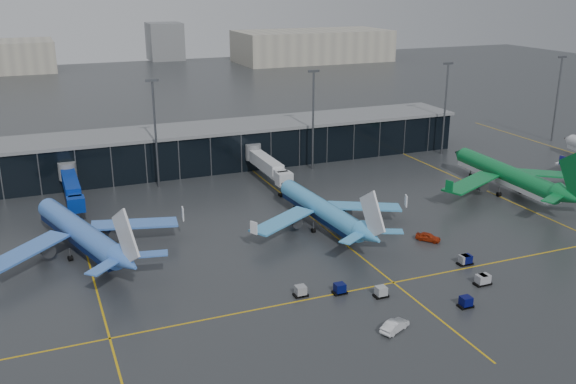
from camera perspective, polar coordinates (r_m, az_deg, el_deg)
name	(u,v)px	position (r m, az deg, el deg)	size (l,w,h in m)	color
ground	(300,257)	(114.29, 1.11, -5.80)	(600.00, 600.00, 0.00)	#282B2D
terminal_pier	(206,147)	(168.17, -7.30, 3.99)	(142.00, 17.00, 10.70)	black
jet_bridges	(71,187)	(145.04, -18.70, 0.45)	(94.00, 27.50, 7.20)	#595B60
flood_masts	(238,123)	(156.39, -4.48, 6.15)	(203.00, 0.50, 25.50)	#595B60
distant_hangars	(193,49)	(378.87, -8.40, 12.45)	(260.00, 71.00, 22.00)	#B2AD99
taxi_lines	(326,229)	(127.02, 3.36, -3.27)	(220.00, 120.00, 0.02)	gold
airliner_arkefly	(78,219)	(119.41, -18.14, -2.28)	(37.43, 42.63, 13.10)	#4177D7
airliner_klm_near	(321,198)	(125.72, 2.98, -0.54)	(34.82, 39.66, 12.19)	#45A4E4
airliner_aer_lingus	(507,163)	(154.58, 18.89, 2.43)	(39.62, 45.12, 13.87)	#0D7436
baggage_carts	(424,281)	(106.11, 12.02, -7.78)	(33.32, 14.17, 1.70)	black
mobile_airstair	(346,231)	(124.25, 5.21, -3.45)	(2.24, 3.23, 3.45)	silver
service_van_red	(428,237)	(123.62, 12.35, -3.92)	(1.86, 4.63, 1.58)	#A5290C
service_van_white	(395,326)	(92.73, 9.47, -11.63)	(1.74, 4.99, 1.64)	silver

